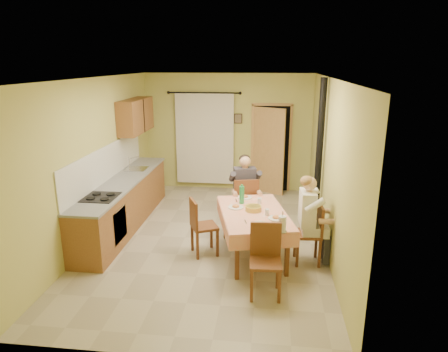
# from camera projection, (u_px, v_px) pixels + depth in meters

# --- Properties ---
(floor) EXTENTS (4.00, 6.00, 0.01)m
(floor) POSITION_uv_depth(u_px,v_px,m) (210.00, 239.00, 7.15)
(floor) COLOR tan
(floor) RESTS_ON ground
(room_shell) EXTENTS (4.04, 6.04, 2.82)m
(room_shell) POSITION_uv_depth(u_px,v_px,m) (208.00, 139.00, 6.65)
(room_shell) COLOR #C2BF63
(room_shell) RESTS_ON ground
(kitchen_run) EXTENTS (0.64, 3.64, 1.56)m
(kitchen_run) POSITION_uv_depth(u_px,v_px,m) (124.00, 202.00, 7.59)
(kitchen_run) COLOR brown
(kitchen_run) RESTS_ON ground
(upper_cabinets) EXTENTS (0.35, 1.40, 0.70)m
(upper_cabinets) POSITION_uv_depth(u_px,v_px,m) (136.00, 116.00, 8.44)
(upper_cabinets) COLOR brown
(upper_cabinets) RESTS_ON room_shell
(curtain) EXTENTS (1.70, 0.07, 2.22)m
(curtain) POSITION_uv_depth(u_px,v_px,m) (205.00, 139.00, 9.63)
(curtain) COLOR black
(curtain) RESTS_ON ground
(doorway) EXTENTS (0.96, 0.46, 2.15)m
(doorway) POSITION_uv_depth(u_px,v_px,m) (270.00, 149.00, 9.49)
(doorway) COLOR black
(doorway) RESTS_ON ground
(dining_table) EXTENTS (1.37, 1.87, 0.76)m
(dining_table) POSITION_uv_depth(u_px,v_px,m) (253.00, 234.00, 6.44)
(dining_table) COLOR #F09A7B
(dining_table) RESTS_ON ground
(tableware) EXTENTS (0.91, 1.55, 0.33)m
(tableware) POSITION_uv_depth(u_px,v_px,m) (256.00, 211.00, 6.23)
(tableware) COLOR white
(tableware) RESTS_ON dining_table
(chair_far) EXTENTS (0.54, 0.54, 1.02)m
(chair_far) POSITION_uv_depth(u_px,v_px,m) (245.00, 214.00, 7.52)
(chair_far) COLOR brown
(chair_far) RESTS_ON ground
(chair_near) EXTENTS (0.44, 0.44, 0.98)m
(chair_near) POSITION_uv_depth(u_px,v_px,m) (265.00, 275.00, 5.37)
(chair_near) COLOR brown
(chair_near) RESTS_ON ground
(chair_right) EXTENTS (0.42, 0.42, 0.95)m
(chair_right) POSITION_uv_depth(u_px,v_px,m) (308.00, 245.00, 6.24)
(chair_right) COLOR brown
(chair_right) RESTS_ON ground
(chair_left) EXTENTS (0.53, 0.53, 0.95)m
(chair_left) POSITION_uv_depth(u_px,v_px,m) (204.00, 237.00, 6.53)
(chair_left) COLOR brown
(chair_left) RESTS_ON ground
(man_far) EXTENTS (0.63, 0.54, 1.39)m
(man_far) POSITION_uv_depth(u_px,v_px,m) (245.00, 184.00, 7.37)
(man_far) COLOR #38333D
(man_far) RESTS_ON chair_far
(man_right) EXTENTS (0.48, 0.60, 1.39)m
(man_right) POSITION_uv_depth(u_px,v_px,m) (309.00, 210.00, 6.08)
(man_right) COLOR silver
(man_right) RESTS_ON chair_right
(stove_flue) EXTENTS (0.24, 0.24, 2.80)m
(stove_flue) POSITION_uv_depth(u_px,v_px,m) (318.00, 178.00, 7.23)
(stove_flue) COLOR black
(stove_flue) RESTS_ON ground
(picture_back) EXTENTS (0.19, 0.03, 0.23)m
(picture_back) POSITION_uv_depth(u_px,v_px,m) (238.00, 119.00, 9.47)
(picture_back) COLOR black
(picture_back) RESTS_ON room_shell
(picture_right) EXTENTS (0.03, 0.31, 0.21)m
(picture_right) POSITION_uv_depth(u_px,v_px,m) (321.00, 128.00, 7.56)
(picture_right) COLOR brown
(picture_right) RESTS_ON room_shell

